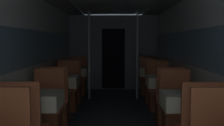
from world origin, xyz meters
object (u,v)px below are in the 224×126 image
at_px(dining_table_right_3, 151,73).
at_px(dining_table_left_3, 75,73).
at_px(chair_right_far_2, 159,96).
at_px(dining_table_right_1, 186,104).
at_px(support_pole_left_3, 89,55).
at_px(dining_table_left_1, 37,103).
at_px(dining_table_left_2, 62,83).
at_px(chair_left_near_3, 72,90).
at_px(chair_left_far_3, 78,83).
at_px(chair_right_far_1, 177,118).
at_px(support_pole_right_3, 137,55).
at_px(dining_table_right_2, 163,83).
at_px(chair_right_near_2, 168,108).
at_px(chair_left_near_2, 57,107).
at_px(chair_right_near_3, 154,90).
at_px(chair_left_far_2, 67,96).
at_px(chair_left_far_1, 47,118).
at_px(chair_right_far_3, 149,83).

bearing_deg(dining_table_right_3, dining_table_left_3, 180.00).
bearing_deg(chair_right_far_2, dining_table_right_1, 90.00).
relative_size(support_pole_left_3, dining_table_right_1, 2.80).
height_order(dining_table_left_1, dining_table_left_2, same).
bearing_deg(chair_left_near_3, chair_left_far_3, 90.00).
bearing_deg(chair_right_far_2, dining_table_left_3, -34.72).
height_order(chair_right_far_1, support_pole_right_3, support_pole_right_3).
distance_m(chair_right_far_1, dining_table_right_2, 1.28).
bearing_deg(dining_table_left_3, support_pole_left_3, 0.00).
bearing_deg(dining_table_right_1, support_pole_right_3, 95.33).
xyz_separation_m(chair_left_far_3, chair_right_near_2, (1.79, -2.88, 0.00)).
height_order(dining_table_right_1, dining_table_right_3, same).
relative_size(chair_left_near_2, chair_right_near_3, 1.00).
distance_m(chair_left_near_3, dining_table_right_2, 2.20).
bearing_deg(support_pole_right_3, dining_table_left_3, 180.00).
height_order(dining_table_left_2, chair_right_far_1, chair_right_far_1).
distance_m(chair_right_near_2, chair_right_far_2, 1.10).
xyz_separation_m(chair_right_far_1, dining_table_right_2, (0.00, 1.24, 0.32)).
relative_size(chair_left_far_3, chair_right_far_2, 1.00).
bearing_deg(chair_left_far_3, chair_left_near_3, 90.00).
xyz_separation_m(dining_table_left_2, chair_right_far_2, (1.79, 0.55, -0.32)).
bearing_deg(dining_table_right_2, chair_right_near_2, -90.00).
distance_m(dining_table_left_2, dining_table_right_1, 2.53).
bearing_deg(chair_left_far_2, chair_left_far_1, 90.00).
relative_size(chair_left_far_2, support_pole_left_3, 0.46).
height_order(chair_left_near_3, dining_table_right_3, chair_left_near_3).
xyz_separation_m(chair_left_near_3, dining_table_right_2, (1.79, -1.24, 0.32)).
xyz_separation_m(chair_left_near_2, chair_right_far_2, (1.79, 1.10, 0.00)).
height_order(dining_table_left_1, dining_table_right_2, same).
distance_m(chair_left_far_1, dining_table_left_2, 1.28).
bearing_deg(chair_left_far_1, chair_right_far_3, -116.58).
xyz_separation_m(dining_table_right_1, chair_right_near_3, (0.00, 3.03, -0.32)).
relative_size(chair_left_far_1, chair_left_far_3, 1.00).
bearing_deg(dining_table_right_3, chair_left_far_3, 162.96).
xyz_separation_m(dining_table_left_1, chair_left_far_1, (0.00, 0.55, -0.32)).
bearing_deg(dining_table_left_1, chair_left_near_2, 90.00).
distance_m(chair_left_near_2, dining_table_left_3, 2.36).
relative_size(dining_table_left_3, chair_right_near_3, 0.77).
relative_size(support_pole_left_3, chair_right_far_1, 2.16).
height_order(dining_table_left_1, support_pole_left_3, support_pole_left_3).
distance_m(chair_left_far_3, chair_right_far_3, 1.79).
bearing_deg(chair_right_far_3, dining_table_right_2, 90.00).
relative_size(dining_table_left_2, chair_left_near_3, 0.77).
distance_m(dining_table_left_1, chair_right_near_3, 3.53).
relative_size(dining_table_right_2, chair_right_far_2, 0.77).
xyz_separation_m(dining_table_left_3, chair_right_near_2, (1.79, -2.34, -0.32)).
distance_m(dining_table_right_1, chair_right_far_1, 0.63).
xyz_separation_m(dining_table_left_3, dining_table_right_2, (1.79, -1.79, 0.00)).
distance_m(dining_table_right_1, chair_right_far_3, 4.13).
bearing_deg(chair_right_far_2, chair_right_far_3, -90.00).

